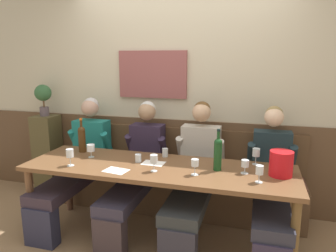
% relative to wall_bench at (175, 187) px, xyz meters
% --- Properties ---
extents(ground_plane, '(6.80, 6.80, 0.02)m').
position_rel_wall_bench_xyz_m(ground_plane, '(0.00, -0.83, -0.29)').
color(ground_plane, '#916F4D').
rests_on(ground_plane, ground).
extents(room_wall_back, '(6.80, 0.12, 2.80)m').
position_rel_wall_bench_xyz_m(room_wall_back, '(-0.00, 0.26, 1.12)').
color(room_wall_back, beige).
rests_on(room_wall_back, ground).
extents(wood_wainscot_panel, '(6.80, 0.03, 1.03)m').
position_rel_wall_bench_xyz_m(wood_wainscot_panel, '(0.00, 0.21, 0.23)').
color(wood_wainscot_panel, brown).
rests_on(wood_wainscot_panel, ground).
extents(wall_bench, '(2.81, 0.42, 0.94)m').
position_rel_wall_bench_xyz_m(wall_bench, '(0.00, 0.00, 0.00)').
color(wall_bench, brown).
rests_on(wall_bench, ground).
extents(dining_table, '(2.51, 0.77, 0.75)m').
position_rel_wall_bench_xyz_m(dining_table, '(0.00, -0.64, 0.39)').
color(dining_table, brown).
rests_on(dining_table, ground).
extents(person_left_seat, '(0.51, 1.19, 1.28)m').
position_rel_wall_bench_xyz_m(person_left_seat, '(-1.03, -0.34, 0.34)').
color(person_left_seat, '#26273D').
rests_on(person_left_seat, ground).
extents(person_center_left_seat, '(0.47, 1.19, 1.26)m').
position_rel_wall_bench_xyz_m(person_center_left_seat, '(-0.32, -0.34, 0.34)').
color(person_center_left_seat, '#362B30').
rests_on(person_center_left_seat, ground).
extents(person_right_seat, '(0.51, 1.19, 1.28)m').
position_rel_wall_bench_xyz_m(person_right_seat, '(0.29, -0.35, 0.33)').
color(person_right_seat, '#2B2A35').
rests_on(person_right_seat, ground).
extents(person_center_right_seat, '(0.48, 1.18, 1.26)m').
position_rel_wall_bench_xyz_m(person_center_right_seat, '(1.02, -0.36, 0.33)').
color(person_center_right_seat, '#2E273C').
rests_on(person_center_right_seat, ground).
extents(ice_bucket, '(0.20, 0.20, 0.22)m').
position_rel_wall_bench_xyz_m(ice_bucket, '(1.08, -0.59, 0.58)').
color(ice_bucket, red).
rests_on(ice_bucket, dining_table).
extents(wine_bottle_green_tall, '(0.08, 0.08, 0.37)m').
position_rel_wall_bench_xyz_m(wine_bottle_green_tall, '(-0.91, -0.43, 0.62)').
color(wine_bottle_green_tall, '#442A11').
rests_on(wine_bottle_green_tall, dining_table).
extents(wine_bottle_clear_water, '(0.07, 0.07, 0.38)m').
position_rel_wall_bench_xyz_m(wine_bottle_clear_water, '(0.54, -0.60, 0.63)').
color(wine_bottle_clear_water, '#16421C').
rests_on(wine_bottle_clear_water, dining_table).
extents(wine_glass_left_end, '(0.07, 0.07, 0.16)m').
position_rel_wall_bench_xyz_m(wine_glass_left_end, '(0.87, -0.35, 0.58)').
color(wine_glass_left_end, silver).
rests_on(wine_glass_left_end, dining_table).
extents(wine_glass_by_bottle, '(0.06, 0.06, 0.14)m').
position_rel_wall_bench_xyz_m(wine_glass_by_bottle, '(0.90, -0.80, 0.57)').
color(wine_glass_by_bottle, silver).
rests_on(wine_glass_by_bottle, dining_table).
extents(wine_glass_near_bucket, '(0.08, 0.08, 0.13)m').
position_rel_wall_bench_xyz_m(wine_glass_near_bucket, '(-0.73, -0.57, 0.57)').
color(wine_glass_near_bucket, silver).
rests_on(wine_glass_near_bucket, dining_table).
extents(wine_glass_mid_left, '(0.07, 0.07, 0.15)m').
position_rel_wall_bench_xyz_m(wine_glass_mid_left, '(0.01, -0.78, 0.58)').
color(wine_glass_mid_left, silver).
rests_on(wine_glass_mid_left, dining_table).
extents(wine_glass_center_front, '(0.06, 0.06, 0.14)m').
position_rel_wall_bench_xyz_m(wine_glass_center_front, '(0.37, -0.77, 0.57)').
color(wine_glass_center_front, silver).
rests_on(wine_glass_center_front, dining_table).
extents(wine_glass_center_rear, '(0.07, 0.07, 0.16)m').
position_rel_wall_bench_xyz_m(wine_glass_center_rear, '(-0.78, -0.86, 0.58)').
color(wine_glass_center_rear, silver).
rests_on(wine_glass_center_rear, dining_table).
extents(wine_glass_right_end, '(0.07, 0.07, 0.12)m').
position_rel_wall_bench_xyz_m(wine_glass_right_end, '(0.78, -0.62, 0.55)').
color(wine_glass_right_end, silver).
rests_on(wine_glass_right_end, dining_table).
extents(water_tumbler_center, '(0.06, 0.06, 0.08)m').
position_rel_wall_bench_xyz_m(water_tumbler_center, '(-0.22, -0.58, 0.51)').
color(water_tumbler_center, silver).
rests_on(water_tumbler_center, dining_table).
extents(water_tumbler_right, '(0.06, 0.06, 0.10)m').
position_rel_wall_bench_xyz_m(water_tumbler_right, '(1.04, -0.37, 0.52)').
color(water_tumbler_right, silver).
rests_on(water_tumbler_right, dining_table).
extents(water_tumbler_left, '(0.06, 0.06, 0.08)m').
position_rel_wall_bench_xyz_m(water_tumbler_left, '(-0.02, -0.35, 0.51)').
color(water_tumbler_left, silver).
rests_on(water_tumbler_left, dining_table).
extents(tasting_sheet_left_guest, '(0.22, 0.16, 0.00)m').
position_rel_wall_bench_xyz_m(tasting_sheet_left_guest, '(-0.06, -0.58, 0.47)').
color(tasting_sheet_left_guest, white).
rests_on(tasting_sheet_left_guest, dining_table).
extents(tasting_sheet_right_guest, '(0.23, 0.18, 0.00)m').
position_rel_wall_bench_xyz_m(tasting_sheet_right_guest, '(-0.32, -0.86, 0.47)').
color(tasting_sheet_right_guest, white).
rests_on(tasting_sheet_right_guest, dining_table).
extents(corner_pedestal, '(0.28, 0.28, 1.02)m').
position_rel_wall_bench_xyz_m(corner_pedestal, '(-1.70, 0.03, 0.23)').
color(corner_pedestal, brown).
rests_on(corner_pedestal, ground).
extents(potted_plant, '(0.20, 0.20, 0.39)m').
position_rel_wall_bench_xyz_m(potted_plant, '(-1.70, 0.03, 1.00)').
color(potted_plant, '#574A4F').
rests_on(potted_plant, corner_pedestal).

